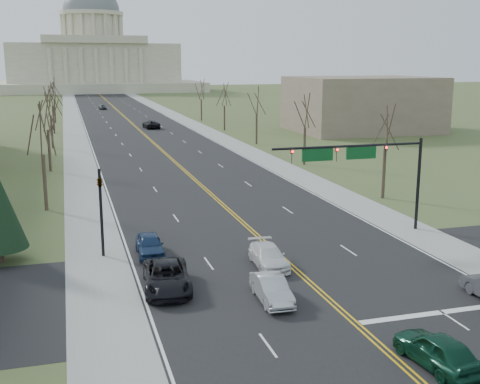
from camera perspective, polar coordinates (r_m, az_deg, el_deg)
ground at (r=32.28m, az=10.09°, el=-11.48°), size 600.00×600.00×0.00m
road at (r=137.63m, az=-10.57°, el=6.74°), size 20.00×380.00×0.01m
cross_road at (r=37.34m, az=6.01°, el=-7.99°), size 120.00×14.00×0.01m
sidewalk_left at (r=136.98m, az=-15.60°, el=6.48°), size 4.00×380.00×0.03m
sidewalk_right at (r=139.31m, az=-5.62°, el=6.96°), size 4.00×380.00×0.03m
center_line at (r=137.62m, az=-10.57°, el=6.75°), size 0.42×380.00×0.01m
edge_line_left at (r=137.02m, az=-14.68°, el=6.53°), size 0.15×380.00×0.01m
edge_line_right at (r=138.92m, az=-6.52°, el=6.92°), size 0.15×380.00×0.01m
stop_bar at (r=33.89m, az=18.60°, el=-10.75°), size 9.50×0.50×0.01m
capitol at (r=276.60m, az=-13.70°, el=12.26°), size 90.00×60.00×50.00m
signal_mast at (r=45.55m, az=11.33°, el=3.04°), size 12.12×0.44×7.20m
signal_left at (r=40.96m, az=-13.07°, el=-0.99°), size 0.32×0.36×6.00m
tree_r_0 at (r=58.42m, az=13.68°, el=5.72°), size 3.74×3.74×8.50m
tree_l_0 at (r=54.73m, az=-18.34°, el=5.43°), size 3.96×3.96×9.00m
tree_r_1 at (r=76.33m, az=6.21°, el=7.47°), size 3.74×3.74×8.50m
tree_l_1 at (r=74.63m, az=-17.86°, el=7.15°), size 3.96×3.96×9.00m
tree_r_2 at (r=95.09m, az=1.59°, el=8.49°), size 3.74×3.74×8.50m
tree_l_2 at (r=94.57m, az=-17.58°, el=8.14°), size 3.96×3.96×9.00m
tree_r_3 at (r=114.26m, az=-1.50°, el=9.13°), size 3.74×3.74×8.50m
tree_l_3 at (r=114.53m, az=-17.40°, el=8.79°), size 3.96×3.96×9.00m
tree_r_4 at (r=133.68m, az=-3.71°, el=9.58°), size 3.74×3.74×8.50m
tree_l_4 at (r=134.51m, az=-17.27°, el=9.24°), size 3.96×3.96×9.00m
bldg_right_mass at (r=115.73m, az=11.48°, el=8.17°), size 25.00×20.00×10.00m
car_nb_inner_lead at (r=28.02m, az=18.23°, el=-14.03°), size 2.27×4.67×1.53m
car_sb_inner_lead at (r=33.35m, az=3.02°, el=-9.19°), size 1.63×4.27×1.39m
car_sb_outer_lead at (r=35.12m, az=-6.96°, el=-7.98°), size 3.11×5.84×1.56m
car_sb_inner_second at (r=38.76m, az=2.72°, el=-6.09°), size 2.13×4.73×1.35m
car_sb_outer_second at (r=41.23m, az=-8.55°, el=-4.99°), size 1.86×4.38×1.48m
car_far_nb at (r=119.41m, az=-8.42°, el=6.38°), size 3.05×5.85×1.57m
car_far_sb at (r=168.68m, az=-12.93°, el=7.88°), size 2.19×4.32×1.41m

